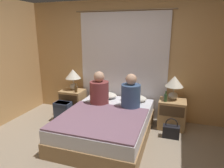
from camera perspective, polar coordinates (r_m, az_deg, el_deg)
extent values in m
plane|color=gray|center=(3.18, -6.60, -21.20)|extent=(16.00, 16.00, 0.00)
cube|color=tan|center=(4.38, 3.29, 6.79)|extent=(4.49, 0.06, 2.50)
cube|color=white|center=(4.34, 3.05, 5.05)|extent=(1.91, 0.02, 2.25)
cylinder|color=brown|center=(4.29, 3.28, 20.28)|extent=(2.11, 0.02, 0.02)
cube|color=#99754C|center=(3.73, -1.44, -12.92)|extent=(1.46, 1.94, 0.25)
cube|color=silver|center=(3.63, -1.47, -9.67)|extent=(1.42, 1.90, 0.21)
cube|color=tan|center=(4.70, -11.10, -5.07)|extent=(0.51, 0.41, 0.57)
cube|color=#4C3823|center=(4.48, -12.51, -4.23)|extent=(0.45, 0.02, 0.20)
cube|color=tan|center=(4.14, 16.67, -8.22)|extent=(0.51, 0.41, 0.57)
cube|color=#4C3823|center=(3.90, 16.71, -7.49)|extent=(0.45, 0.02, 0.20)
ellipsoid|color=#B2A899|center=(4.65, -10.92, -0.67)|extent=(0.18, 0.18, 0.15)
cylinder|color=#B2A893|center=(4.62, -11.00, 0.89)|extent=(0.02, 0.02, 0.11)
cone|color=silver|center=(4.58, -11.10, 2.85)|extent=(0.34, 0.34, 0.21)
ellipsoid|color=#B2A899|center=(4.08, 17.08, -3.25)|extent=(0.18, 0.18, 0.15)
cylinder|color=#B2A893|center=(4.05, 17.22, -1.49)|extent=(0.02, 0.02, 0.11)
cone|color=silver|center=(4.01, 17.39, 0.73)|extent=(0.34, 0.34, 0.21)
ellipsoid|color=silver|center=(4.33, -2.10, -3.15)|extent=(0.53, 0.35, 0.12)
ellipsoid|color=silver|center=(4.16, 6.22, -4.00)|extent=(0.53, 0.35, 0.12)
cube|color=slate|center=(3.31, -3.31, -9.84)|extent=(1.40, 1.26, 0.03)
cylinder|color=brown|center=(3.92, -3.66, -2.57)|extent=(0.37, 0.37, 0.45)
sphere|color=tan|center=(3.83, -3.74, 2.13)|extent=(0.20, 0.20, 0.20)
cylinder|color=#38517A|center=(3.74, 5.38, -3.51)|extent=(0.36, 0.36, 0.45)
sphere|color=tan|center=(3.65, 5.50, 1.36)|extent=(0.20, 0.20, 0.20)
cylinder|color=#513819|center=(4.44, -10.27, -1.38)|extent=(0.06, 0.06, 0.15)
cylinder|color=#513819|center=(4.41, -10.34, -0.06)|extent=(0.02, 0.02, 0.06)
cylinder|color=#2D4C28|center=(3.93, 15.06, -3.86)|extent=(0.06, 0.06, 0.14)
cylinder|color=#2D4C28|center=(3.90, 15.16, -2.44)|extent=(0.02, 0.02, 0.06)
cube|color=#333D56|center=(4.42, -13.80, -7.63)|extent=(0.34, 0.22, 0.41)
cube|color=#283045|center=(4.34, -14.08, -5.69)|extent=(0.31, 0.23, 0.08)
cube|color=black|center=(3.84, 16.50, -12.94)|extent=(0.29, 0.15, 0.22)
torus|color=black|center=(3.78, 16.67, -10.91)|extent=(0.22, 0.02, 0.22)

